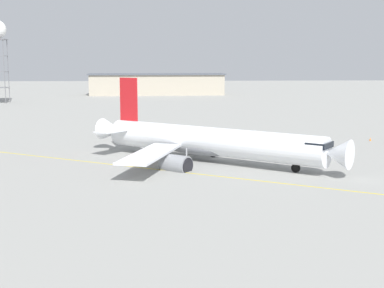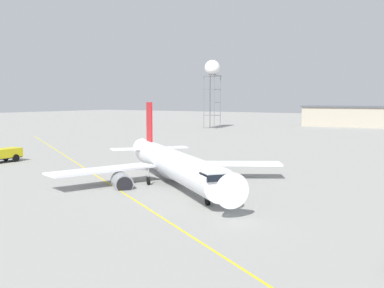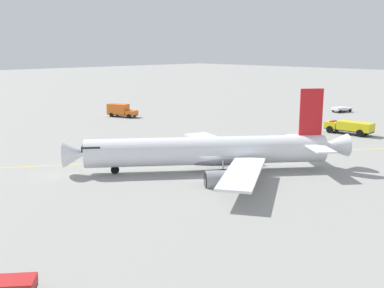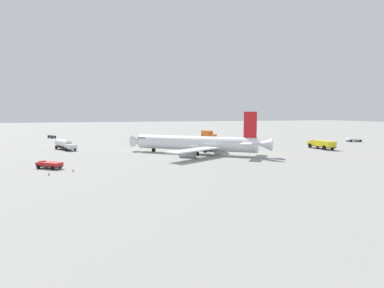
{
  "view_description": "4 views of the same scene",
  "coord_description": "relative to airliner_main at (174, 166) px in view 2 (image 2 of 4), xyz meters",
  "views": [
    {
      "loc": [
        -7.78,
        -72.23,
        13.47
      ],
      "look_at": [
        -3.46,
        -3.98,
        2.89
      ],
      "focal_mm": 50.25,
      "sensor_mm": 36.0,
      "label": 1
    },
    {
      "loc": [
        35.24,
        -51.95,
        11.69
      ],
      "look_at": [
        -9.06,
        15.41,
        3.8
      ],
      "focal_mm": 43.86,
      "sensor_mm": 36.0,
      "label": 2
    },
    {
      "loc": [
        43.6,
        41.38,
        16.57
      ],
      "look_at": [
        -1.85,
        -5.22,
        3.02
      ],
      "focal_mm": 43.79,
      "sensor_mm": 36.0,
      "label": 3
    },
    {
      "loc": [
        24.39,
        78.06,
        10.83
      ],
      "look_at": [
        0.37,
        -0.5,
        2.72
      ],
      "focal_mm": 29.85,
      "sensor_mm": 36.0,
      "label": 4
    }
  ],
  "objects": [
    {
      "name": "ground_plane",
      "position": [
        1.23,
        0.96,
        -2.61
      ],
      "size": [
        600.0,
        600.0,
        0.0
      ],
      "primitive_type": "plane",
      "color": "gray"
    },
    {
      "name": "terminal_shed",
      "position": [
        -6.97,
        146.38,
        1.68
      ],
      "size": [
        54.89,
        16.19,
        8.54
      ],
      "rotation": [
        0.0,
        0.0,
        3.18
      ],
      "color": "#B2A893",
      "rests_on": "ground_plane"
    },
    {
      "name": "radar_tower",
      "position": [
        -57.55,
        106.22,
        19.76
      ],
      "size": [
        5.94,
        5.94,
        26.38
      ],
      "color": "slate",
      "rests_on": "ground_plane"
    },
    {
      "name": "airliner_main",
      "position": [
        0.0,
        0.0,
        0.0
      ],
      "size": [
        32.64,
        27.91,
        11.57
      ],
      "rotation": [
        0.0,
        0.0,
        5.62
      ],
      "color": "white",
      "rests_on": "ground_plane"
    },
    {
      "name": "taxiway_centreline",
      "position": [
        -5.58,
        -5.73,
        -2.61
      ],
      "size": [
        157.48,
        98.12,
        0.01
      ],
      "rotation": [
        0.0,
        0.0,
        5.73
      ],
      "color": "yellow",
      "rests_on": "ground_plane"
    }
  ]
}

